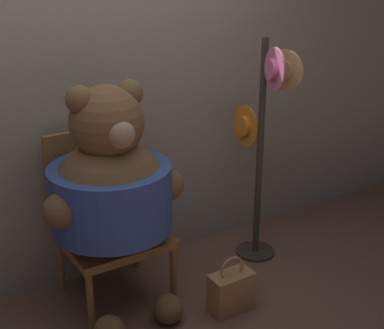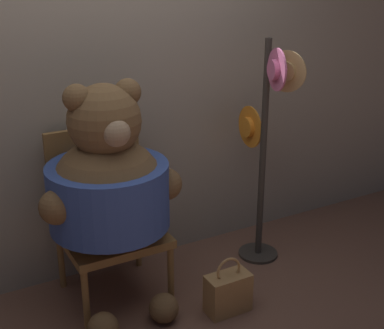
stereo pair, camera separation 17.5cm
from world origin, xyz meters
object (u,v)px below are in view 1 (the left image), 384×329
(teddy_bear, at_px, (111,190))
(hat_display_rack, at_px, (262,136))
(chair, at_px, (106,215))
(handbag_on_ground, at_px, (231,291))

(teddy_bear, bearing_deg, hat_display_rack, 2.68)
(teddy_bear, bearing_deg, chair, 79.30)
(chair, bearing_deg, handbag_on_ground, -48.23)
(teddy_bear, height_order, handbag_on_ground, teddy_bear)
(teddy_bear, distance_m, handbag_on_ground, 0.95)
(chair, distance_m, teddy_bear, 0.32)
(chair, bearing_deg, hat_display_rack, -7.64)
(hat_display_rack, bearing_deg, handbag_on_ground, -141.00)
(handbag_on_ground, bearing_deg, chair, 131.77)
(chair, relative_size, hat_display_rack, 0.68)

